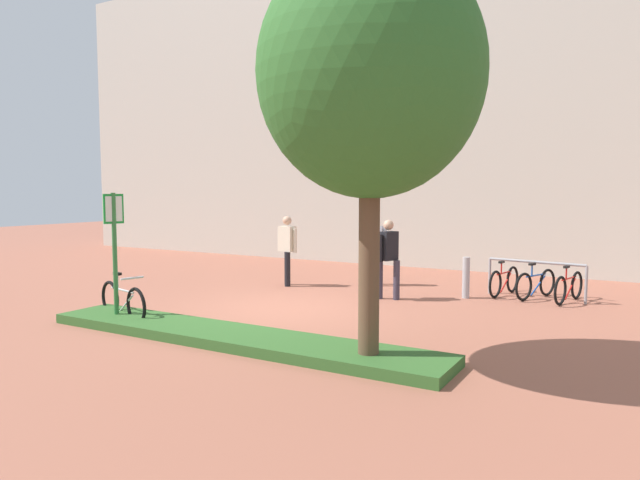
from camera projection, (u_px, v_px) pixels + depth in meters
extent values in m
plane|color=#9E5B47|center=(284.00, 309.00, 11.38)|extent=(60.00, 60.00, 0.00)
cube|color=beige|center=(423.00, 104.00, 17.70)|extent=(28.00, 1.20, 10.00)
cube|color=#336028|center=(232.00, 337.00, 8.92)|extent=(7.00, 1.10, 0.16)
cylinder|color=brown|center=(369.00, 266.00, 7.63)|extent=(0.28, 0.28, 2.68)
ellipsoid|color=#2D6628|center=(370.00, 72.00, 7.42)|extent=(2.96, 2.96, 3.26)
cylinder|color=#2D7238|center=(115.00, 258.00, 10.11)|extent=(0.08, 0.08, 2.31)
cube|color=#198C33|center=(113.00, 209.00, 10.03)|extent=(0.13, 0.35, 0.52)
cube|color=white|center=(113.00, 209.00, 10.03)|extent=(0.12, 0.30, 0.44)
torus|color=black|center=(110.00, 298.00, 10.77)|extent=(0.65, 0.23, 0.66)
torus|color=black|center=(136.00, 306.00, 10.05)|extent=(0.65, 0.23, 0.66)
cylinder|color=silver|center=(122.00, 290.00, 10.39)|extent=(0.82, 0.26, 0.04)
cylinder|color=silver|center=(125.00, 305.00, 10.34)|extent=(0.59, 0.20, 0.44)
cylinder|color=silver|center=(118.00, 282.00, 10.51)|extent=(0.04, 0.04, 0.28)
cube|color=black|center=(117.00, 274.00, 10.50)|extent=(0.21, 0.13, 0.05)
cylinder|color=silver|center=(132.00, 278.00, 10.09)|extent=(0.15, 0.42, 0.04)
cylinder|color=#99999E|center=(490.00, 276.00, 13.09)|extent=(0.06, 0.06, 0.80)
cylinder|color=#99999E|center=(586.00, 285.00, 11.84)|extent=(0.06, 0.06, 0.80)
cylinder|color=#99999E|center=(536.00, 262.00, 12.43)|extent=(2.04, 0.34, 0.06)
torus|color=black|center=(495.00, 284.00, 12.53)|extent=(0.17, 0.61, 0.61)
torus|color=black|center=(512.00, 279.00, 13.24)|extent=(0.17, 0.61, 0.61)
cylinder|color=red|center=(504.00, 273.00, 12.87)|extent=(0.18, 0.76, 0.03)
cylinder|color=red|center=(506.00, 283.00, 12.96)|extent=(0.14, 0.55, 0.40)
cylinder|color=red|center=(501.00, 269.00, 12.73)|extent=(0.03, 0.03, 0.26)
cube|color=black|center=(502.00, 262.00, 12.72)|extent=(0.11, 0.19, 0.05)
cylinder|color=red|center=(511.00, 261.00, 13.12)|extent=(0.39, 0.11, 0.04)
torus|color=black|center=(524.00, 287.00, 12.21)|extent=(0.27, 0.59, 0.61)
torus|color=black|center=(547.00, 282.00, 12.79)|extent=(0.27, 0.59, 0.61)
cylinder|color=#194CA5|center=(536.00, 275.00, 12.48)|extent=(0.31, 0.73, 0.03)
cylinder|color=#194CA5|center=(538.00, 285.00, 12.56)|extent=(0.23, 0.53, 0.40)
cylinder|color=#194CA5|center=(532.00, 271.00, 12.37)|extent=(0.03, 0.03, 0.26)
cube|color=black|center=(532.00, 264.00, 12.36)|extent=(0.14, 0.20, 0.05)
cylinder|color=#194CA5|center=(545.00, 263.00, 12.69)|extent=(0.37, 0.17, 0.04)
torus|color=black|center=(560.00, 291.00, 11.73)|extent=(0.19, 0.60, 0.61)
torus|color=black|center=(577.00, 285.00, 12.42)|extent=(0.19, 0.60, 0.61)
cylinder|color=red|center=(569.00, 278.00, 12.06)|extent=(0.21, 0.76, 0.03)
cylinder|color=red|center=(570.00, 289.00, 12.15)|extent=(0.16, 0.55, 0.40)
cylinder|color=red|center=(566.00, 274.00, 11.93)|extent=(0.03, 0.03, 0.26)
cube|color=black|center=(567.00, 267.00, 11.91)|extent=(0.11, 0.20, 0.05)
cylinder|color=red|center=(576.00, 265.00, 12.30)|extent=(0.38, 0.12, 0.04)
cylinder|color=#ADADB2|center=(466.00, 278.00, 12.53)|extent=(0.16, 0.16, 0.90)
cylinder|color=black|center=(288.00, 269.00, 14.05)|extent=(0.14, 0.14, 0.85)
cylinder|color=black|center=(287.00, 268.00, 14.31)|extent=(0.14, 0.14, 0.85)
cube|color=beige|center=(287.00, 239.00, 14.12)|extent=(0.43, 0.30, 0.62)
cylinder|color=beige|center=(295.00, 241.00, 13.96)|extent=(0.09, 0.09, 0.59)
cylinder|color=beige|center=(280.00, 239.00, 14.29)|extent=(0.09, 0.09, 0.59)
sphere|color=tan|center=(287.00, 221.00, 14.08)|extent=(0.22, 0.22, 0.22)
cylinder|color=#2D2D38|center=(377.00, 269.00, 14.14)|extent=(0.14, 0.14, 0.85)
cylinder|color=#2D2D38|center=(372.00, 267.00, 14.38)|extent=(0.14, 0.14, 0.85)
cube|color=silver|center=(375.00, 239.00, 14.20)|extent=(0.45, 0.33, 0.62)
cylinder|color=silver|center=(385.00, 240.00, 14.13)|extent=(0.09, 0.09, 0.59)
cylinder|color=silver|center=(364.00, 240.00, 14.27)|extent=(0.09, 0.09, 0.59)
sphere|color=tan|center=(375.00, 220.00, 14.16)|extent=(0.22, 0.22, 0.22)
cylinder|color=#383342|center=(380.00, 279.00, 12.45)|extent=(0.14, 0.14, 0.85)
cylinder|color=#383342|center=(397.00, 280.00, 12.33)|extent=(0.14, 0.14, 0.85)
cube|color=black|center=(388.00, 246.00, 12.32)|extent=(0.35, 0.45, 0.62)
cylinder|color=black|center=(380.00, 248.00, 12.15)|extent=(0.09, 0.09, 0.59)
cylinder|color=black|center=(396.00, 246.00, 12.50)|extent=(0.09, 0.09, 0.59)
sphere|color=tan|center=(389.00, 225.00, 12.29)|extent=(0.22, 0.22, 0.22)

